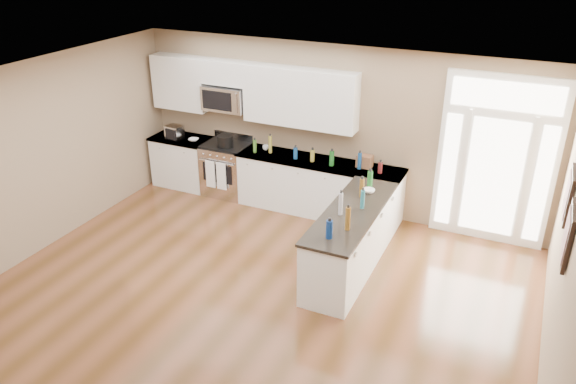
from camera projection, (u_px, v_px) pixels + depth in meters
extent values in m
plane|color=#4F3116|center=(212.00, 346.00, 6.57)|extent=(8.00, 8.00, 0.00)
plane|color=#8B7358|center=(335.00, 130.00, 9.25)|extent=(7.00, 0.00, 7.00)
plane|color=#8B7358|center=(564.00, 333.00, 4.64)|extent=(0.00, 8.00, 8.00)
plane|color=white|center=(195.00, 116.00, 5.36)|extent=(8.00, 8.00, 0.00)
cube|color=silver|center=(184.00, 162.00, 10.48)|extent=(1.06, 0.62, 0.90)
cube|color=black|center=(185.00, 182.00, 10.66)|extent=(1.02, 0.52, 0.10)
cube|color=black|center=(182.00, 138.00, 10.28)|extent=(1.10, 0.66, 0.04)
cube|color=silver|center=(318.00, 188.00, 9.46)|extent=(2.81, 0.62, 0.90)
cube|color=black|center=(318.00, 209.00, 9.63)|extent=(2.77, 0.52, 0.10)
cube|color=black|center=(319.00, 162.00, 9.26)|extent=(2.85, 0.66, 0.04)
cube|color=silver|center=(351.00, 241.00, 7.86)|extent=(0.65, 2.28, 0.90)
cube|color=black|center=(350.00, 265.00, 8.03)|extent=(0.61, 2.18, 0.10)
cube|color=black|center=(353.00, 211.00, 7.66)|extent=(0.69, 2.32, 0.04)
cube|color=silver|center=(181.00, 83.00, 9.97)|extent=(1.04, 0.33, 0.95)
cube|color=silver|center=(300.00, 98.00, 9.10)|extent=(1.94, 0.33, 0.95)
cube|color=silver|center=(226.00, 72.00, 9.50)|extent=(0.82, 0.33, 0.40)
cube|color=silver|center=(226.00, 98.00, 9.66)|extent=(0.78, 0.40, 0.42)
cube|color=black|center=(217.00, 101.00, 9.52)|extent=(0.56, 0.01, 0.32)
cube|color=white|center=(496.00, 161.00, 8.29)|extent=(1.70, 0.08, 2.60)
cube|color=white|center=(493.00, 178.00, 8.36)|extent=(0.78, 0.02, 1.80)
cube|color=white|center=(448.00, 171.00, 8.61)|extent=(0.22, 0.02, 1.80)
cube|color=white|center=(541.00, 186.00, 8.11)|extent=(0.22, 0.02, 1.80)
cube|color=white|center=(507.00, 96.00, 7.82)|extent=(1.50, 0.02, 0.40)
cube|color=black|center=(569.00, 195.00, 6.33)|extent=(0.04, 0.58, 0.58)
cube|color=#973C55|center=(567.00, 195.00, 6.34)|extent=(0.01, 0.46, 0.46)
cube|color=black|center=(569.00, 235.00, 5.51)|extent=(0.04, 0.58, 0.58)
cube|color=#973C55|center=(566.00, 235.00, 5.52)|extent=(0.01, 0.46, 0.46)
cube|color=silver|center=(227.00, 170.00, 10.13)|extent=(0.79, 0.65, 0.92)
cube|color=black|center=(226.00, 145.00, 9.92)|extent=(0.79, 0.60, 0.03)
cube|color=silver|center=(234.00, 136.00, 10.14)|extent=(0.79, 0.04, 0.14)
cube|color=black|center=(217.00, 173.00, 9.83)|extent=(0.58, 0.01, 0.34)
cylinder|color=silver|center=(216.00, 162.00, 9.72)|extent=(0.70, 0.02, 0.02)
cube|color=white|center=(210.00, 174.00, 9.86)|extent=(0.18, 0.02, 0.50)
cube|color=white|center=(221.00, 176.00, 9.77)|extent=(0.18, 0.02, 0.50)
cylinder|color=black|center=(225.00, 141.00, 9.78)|extent=(0.33, 0.33, 0.22)
cube|color=silver|center=(175.00, 132.00, 10.15)|extent=(0.31, 0.26, 0.25)
cube|color=brown|center=(365.00, 161.00, 8.98)|extent=(0.25, 0.19, 0.20)
imported|color=white|center=(194.00, 140.00, 10.10)|extent=(0.21, 0.21, 0.04)
imported|color=white|center=(369.00, 191.00, 8.15)|extent=(0.22, 0.22, 0.05)
imported|color=white|center=(266.00, 148.00, 9.69)|extent=(0.13, 0.13, 0.08)
cylinder|color=#19591E|center=(370.00, 180.00, 8.21)|extent=(0.08, 0.08, 0.28)
cylinder|color=navy|center=(360.00, 161.00, 8.90)|extent=(0.06, 0.06, 0.27)
cylinder|color=brown|center=(348.00, 219.00, 7.10)|extent=(0.07, 0.07, 0.31)
cylinder|color=olive|center=(312.00, 156.00, 9.20)|extent=(0.07, 0.07, 0.20)
cylinder|color=#26727F|center=(363.00, 199.00, 7.65)|extent=(0.06, 0.06, 0.27)
cylinder|color=#591919|center=(380.00, 168.00, 8.76)|extent=(0.07, 0.07, 0.18)
cylinder|color=#B2B2B7|center=(341.00, 204.00, 7.47)|extent=(0.06, 0.06, 0.32)
cylinder|color=navy|center=(329.00, 229.00, 6.92)|extent=(0.09, 0.09, 0.24)
cylinder|color=#3F7226|center=(255.00, 146.00, 9.56)|extent=(0.06, 0.06, 0.22)
cylinder|color=#19591E|center=(332.00, 158.00, 9.02)|extent=(0.08, 0.08, 0.24)
cylinder|color=navy|center=(295.00, 153.00, 9.30)|extent=(0.07, 0.07, 0.19)
cylinder|color=brown|center=(362.00, 188.00, 7.98)|extent=(0.07, 0.07, 0.27)
cylinder|color=olive|center=(270.00, 144.00, 9.52)|extent=(0.06, 0.06, 0.30)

